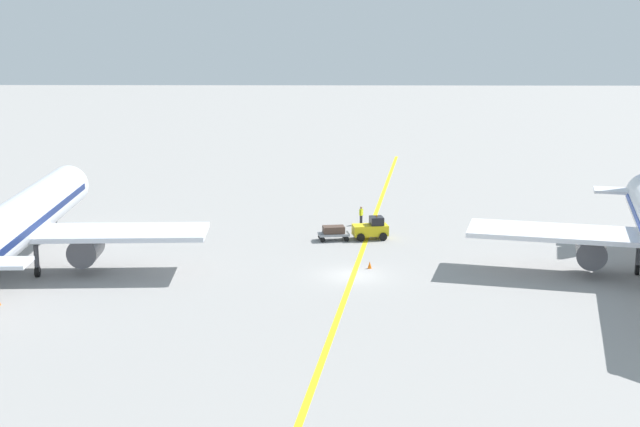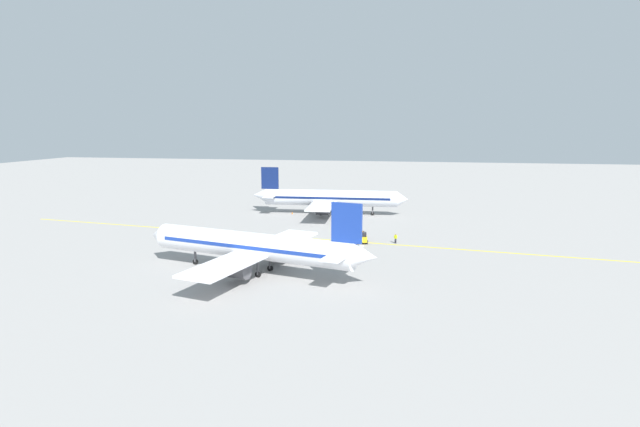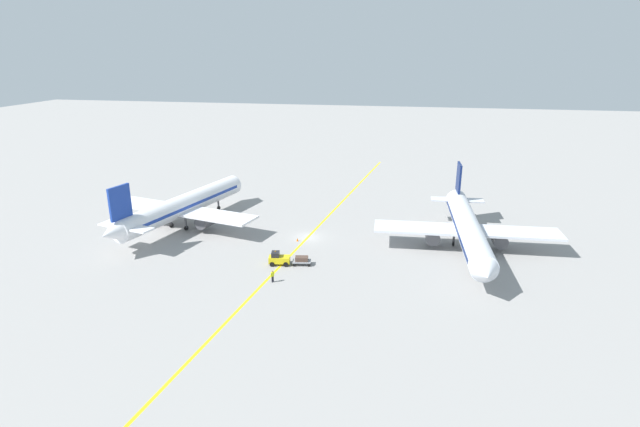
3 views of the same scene
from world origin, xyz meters
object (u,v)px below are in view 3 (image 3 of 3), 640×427
object	(u,v)px
airplane_adjacent_stand	(467,227)
baggage_tug_white	(279,259)
traffic_cone_near_nose	(297,240)
airplane_at_gate	(183,206)
traffic_cone_mid_apron	(453,230)
ground_crew_worker	(273,276)
baggage_cart_trailing	(302,260)

from	to	relation	value
airplane_adjacent_stand	baggage_tug_white	size ratio (longest dim) A/B	11.10
airplane_adjacent_stand	traffic_cone_near_nose	size ratio (longest dim) A/B	64.57
airplane_at_gate	baggage_tug_white	bearing A→B (deg)	-31.87
airplane_adjacent_stand	traffic_cone_mid_apron	size ratio (longest dim) A/B	64.57
ground_crew_worker	baggage_cart_trailing	bearing A→B (deg)	67.49
traffic_cone_mid_apron	baggage_tug_white	bearing A→B (deg)	-143.69
baggage_tug_white	traffic_cone_mid_apron	size ratio (longest dim) A/B	5.82
ground_crew_worker	traffic_cone_mid_apron	bearing A→B (deg)	44.51
ground_crew_worker	traffic_cone_near_nose	distance (m)	15.06
traffic_cone_mid_apron	ground_crew_worker	bearing A→B (deg)	-135.49
ground_crew_worker	traffic_cone_near_nose	world-z (taller)	ground_crew_worker
airplane_adjacent_stand	traffic_cone_near_nose	xyz separation A→B (m)	(-26.24, -1.16, -3.43)
ground_crew_worker	traffic_cone_near_nose	xyz separation A→B (m)	(-0.18, 15.05, -0.63)
airplane_adjacent_stand	baggage_cart_trailing	size ratio (longest dim) A/B	12.73
airplane_at_gate	traffic_cone_near_nose	world-z (taller)	airplane_at_gate
airplane_adjacent_stand	baggage_tug_white	distance (m)	28.90
traffic_cone_near_nose	traffic_cone_mid_apron	distance (m)	26.70
baggage_tug_white	baggage_cart_trailing	bearing A→B (deg)	9.17
airplane_adjacent_stand	ground_crew_worker	distance (m)	30.82
baggage_cart_trailing	airplane_at_gate	bearing A→B (deg)	152.79
airplane_adjacent_stand	baggage_tug_white	bearing A→B (deg)	-158.46
baggage_tug_white	traffic_cone_near_nose	xyz separation A→B (m)	(0.52, 9.40, -0.63)
airplane_adjacent_stand	traffic_cone_mid_apron	world-z (taller)	airplane_adjacent_stand
baggage_tug_white	airplane_at_gate	bearing A→B (deg)	148.13
airplane_at_gate	baggage_cart_trailing	xyz separation A→B (m)	(23.73, -12.20, -2.95)
baggage_tug_white	ground_crew_worker	bearing A→B (deg)	-82.95
ground_crew_worker	traffic_cone_near_nose	size ratio (longest dim) A/B	3.05
airplane_adjacent_stand	ground_crew_worker	bearing A→B (deg)	-148.12
airplane_at_gate	ground_crew_worker	world-z (taller)	airplane_at_gate
airplane_at_gate	traffic_cone_mid_apron	bearing A→B (deg)	7.46
baggage_tug_white	airplane_adjacent_stand	bearing A→B (deg)	21.54
baggage_cart_trailing	traffic_cone_near_nose	distance (m)	9.30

